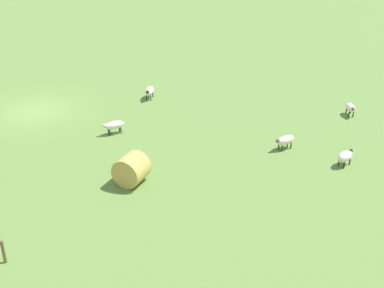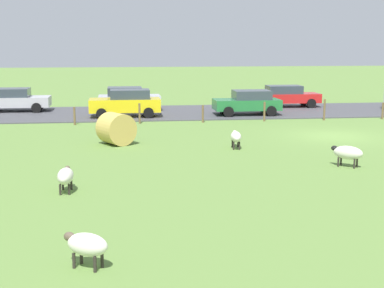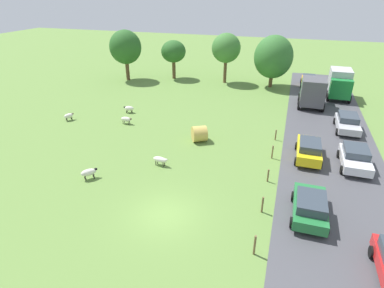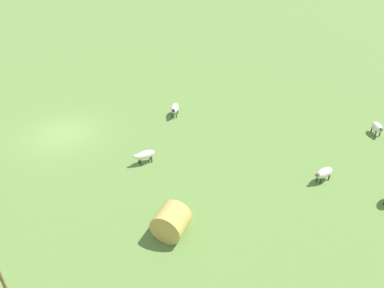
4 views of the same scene
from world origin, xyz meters
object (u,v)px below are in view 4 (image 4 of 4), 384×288
Objects in this scene: sheep_1 at (377,127)px; sheep_3 at (175,108)px; sheep_2 at (145,155)px; sheep_0 at (324,173)px; hay_bale_0 at (171,222)px.

sheep_1 is 0.91× the size of sheep_3.
sheep_2 reaches higher than sheep_1.
sheep_3 reaches higher than sheep_2.
sheep_0 is at bearing 134.56° from sheep_2.
sheep_3 reaches higher than sheep_1.
sheep_0 is at bearing 8.72° from sheep_1.
sheep_3 is (2.41, -10.16, 0.02)m from sheep_0.
sheep_1 is 0.74× the size of hay_bale_0.
sheep_0 is 8.50m from hay_bale_0.
sheep_1 is 12.67m from sheep_3.
sheep_3 is 0.81× the size of hay_bale_0.
hay_bale_0 reaches higher than sheep_2.
sheep_2 is 0.92× the size of hay_bale_0.
hay_bale_0 is at bearing 55.32° from sheep_3.
sheep_1 is at bearing 177.67° from hay_bale_0.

